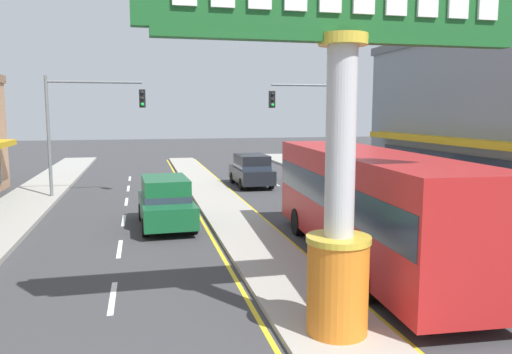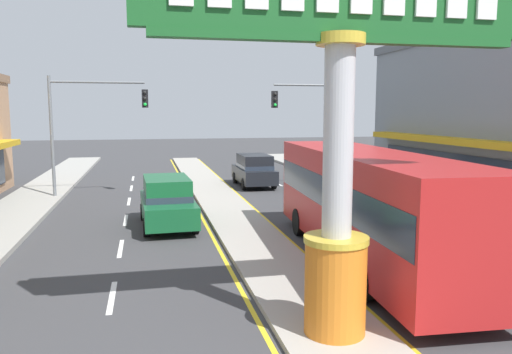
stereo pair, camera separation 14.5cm
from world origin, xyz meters
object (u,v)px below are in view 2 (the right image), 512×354
suv_far_right_lane (167,201)px  suv_near_left_lane (254,170)px  traffic_light_left_side (88,115)px  district_sign (339,126)px  pedestrian_near_kerb (511,201)px  sedan_mid_left_lane (408,209)px  traffic_light_right_side (323,115)px  bus_near_right_lane (366,200)px

suv_far_right_lane → suv_near_left_lane: bearing=60.0°
traffic_light_left_side → district_sign: bearing=-70.5°
pedestrian_near_kerb → traffic_light_left_side: bearing=146.1°
sedan_mid_left_lane → pedestrian_near_kerb: 3.81m
district_sign → suv_far_right_lane: size_ratio=1.60×
suv_far_right_lane → pedestrian_near_kerb: suv_far_right_lane is taller
suv_far_right_lane → suv_near_left_lane: size_ratio=1.01×
suv_far_right_lane → traffic_light_right_side: bearing=40.1°
district_sign → suv_near_left_lane: (2.75, 20.11, -3.17)m
sedan_mid_left_lane → pedestrian_near_kerb: size_ratio=2.60×
suv_far_right_lane → bus_near_right_lane: bearing=-47.3°
traffic_light_left_side → pedestrian_near_kerb: size_ratio=3.72×
bus_near_right_lane → sedan_mid_left_lane: size_ratio=2.61×
suv_far_right_lane → sedan_mid_left_lane: 9.18m
bus_near_right_lane → suv_near_left_lane: 15.53m
traffic_light_right_side → suv_far_right_lane: (-9.10, -7.65, -3.26)m
bus_near_right_lane → pedestrian_near_kerb: (6.97, 2.48, -0.75)m
suv_near_left_lane → traffic_light_right_side: bearing=-27.7°
traffic_light_left_side → sedan_mid_left_lane: traffic_light_left_side is taller
district_sign → pedestrian_near_kerb: 12.41m
traffic_light_left_side → sedan_mid_left_lane: 16.22m
bus_near_right_lane → traffic_light_right_side: bearing=75.3°
district_sign → traffic_light_right_side: 19.30m
traffic_light_left_side → pedestrian_near_kerb: (16.07, -10.80, -3.12)m
traffic_light_right_side → district_sign: bearing=-109.2°
traffic_light_right_side → pedestrian_near_kerb: 12.06m
bus_near_right_lane → sedan_mid_left_lane: bearing=45.9°
suv_far_right_lane → suv_near_left_lane: 11.01m
district_sign → traffic_light_left_side: (-6.34, 17.89, 0.09)m
sedan_mid_left_lane → pedestrian_near_kerb: (3.68, -0.92, 0.33)m
suv_near_left_lane → sedan_mid_left_lane: bearing=-74.7°
traffic_light_left_side → bus_near_right_lane: (9.09, -13.29, -2.38)m
suv_near_left_lane → traffic_light_left_side: bearing=-166.3°
district_sign → suv_near_left_lane: bearing=82.2°
district_sign → suv_far_right_lane: district_sign is taller
traffic_light_left_side → traffic_light_right_side: size_ratio=1.00×
pedestrian_near_kerb → district_sign: bearing=-143.9°
pedestrian_near_kerb → suv_near_left_lane: bearing=118.2°
sedan_mid_left_lane → suv_far_right_lane: bearing=163.7°
traffic_light_left_side → bus_near_right_lane: 16.27m
district_sign → suv_near_left_lane: 20.54m
suv_far_right_lane → pedestrian_near_kerb: (12.49, -3.50, 0.14)m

